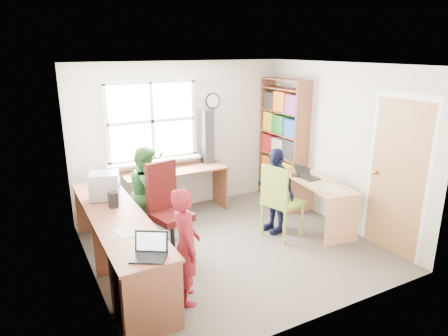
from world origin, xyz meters
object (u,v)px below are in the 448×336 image
swivel_chair (168,213)px  crt_monitor (105,186)px  right_desk (320,195)px  person_red (186,246)px  wooden_chair (279,199)px  laptop_right (306,175)px  potted_plant (159,160)px  l_desk (144,247)px  bookshelf (283,144)px  laptop_left (150,251)px  person_green (148,193)px  cd_tower (207,137)px  person_navy (275,190)px

swivel_chair → crt_monitor: bearing=145.4°
right_desk → person_red: person_red is taller
wooden_chair → person_red: (-1.72, -0.75, 0.05)m
laptop_right → potted_plant: (-1.85, 1.30, 0.15)m
laptop_right → swivel_chair: bearing=81.7°
l_desk → bookshelf: (2.96, 1.47, 0.55)m
bookshelf → person_red: 3.34m
laptop_left → person_green: 1.93m
cd_tower → person_green: (-1.26, -0.72, -0.53)m
wooden_chair → potted_plant: (-1.19, 1.56, 0.33)m
laptop_left → person_red: 0.53m
right_desk → person_navy: bearing=172.2°
laptop_left → laptop_right: bearing=55.8°
wooden_chair → crt_monitor: size_ratio=2.49×
l_desk → crt_monitor: bearing=101.6°
bookshelf → person_red: bearing=-143.2°
crt_monitor → person_navy: 2.35m
bookshelf → cd_tower: bearing=164.6°
swivel_chair → potted_plant: bearing=61.9°
laptop_left → potted_plant: potted_plant is taller
l_desk → cd_tower: 2.59m
bookshelf → person_navy: size_ratio=1.68×
wooden_chair → potted_plant: size_ratio=3.43×
potted_plant → swivel_chair: bearing=-104.4°
laptop_left → person_navy: (2.24, 1.19, -0.17)m
crt_monitor → laptop_right: 2.91m
crt_monitor → cd_tower: cd_tower is taller
bookshelf → person_red: (-2.66, -1.99, -0.37)m
laptop_right → bookshelf: bearing=-19.8°
person_red → swivel_chair: bearing=0.7°
right_desk → person_red: (-2.46, -0.76, 0.12)m
l_desk → laptop_right: laptop_right is taller
laptop_right → cd_tower: (-1.00, 1.33, 0.44)m
potted_plant → person_red: 2.39m
l_desk → crt_monitor: crt_monitor is taller
bookshelf → person_green: bearing=-171.7°
crt_monitor → laptop_right: bearing=9.2°
laptop_left → laptop_right: (2.83, 1.23, -0.05)m
right_desk → laptop_right: laptop_right is taller
right_desk → laptop_left: (-2.90, -0.98, 0.29)m
swivel_chair → person_navy: person_navy is taller
wooden_chair → cd_tower: cd_tower is taller
wooden_chair → l_desk: bearing=170.2°
laptop_right → person_navy: size_ratio=0.27×
laptop_right → cd_tower: bearing=32.8°
person_red → person_navy: bearing=-49.6°
bookshelf → swivel_chair: bearing=-161.2°
right_desk → person_green: person_green is taller
laptop_right → l_desk: bearing=96.2°
laptop_left → bookshelf: bearing=67.7°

